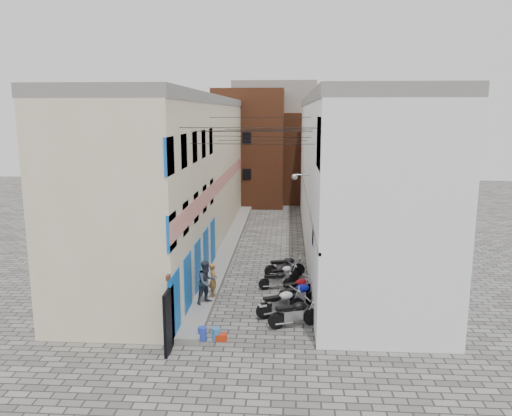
% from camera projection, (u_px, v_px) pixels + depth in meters
% --- Properties ---
extents(ground, '(90.00, 90.00, 0.00)m').
position_uv_depth(ground, '(244.00, 347.00, 17.34)').
color(ground, '#4F4D4A').
rests_on(ground, ground).
extents(plinth, '(0.90, 26.00, 0.25)m').
position_uv_depth(plinth, '(230.00, 245.00, 30.19)').
color(plinth, slate).
rests_on(plinth, ground).
extents(building_left, '(5.10, 27.00, 9.00)m').
position_uv_depth(building_left, '(180.00, 173.00, 29.51)').
color(building_left, beige).
rests_on(building_left, ground).
extents(building_right, '(5.94, 26.00, 9.00)m').
position_uv_depth(building_right, '(349.00, 174.00, 28.90)').
color(building_right, white).
rests_on(building_right, ground).
extents(building_far_brick_left, '(6.00, 6.00, 10.00)m').
position_uv_depth(building_far_brick_left, '(250.00, 147.00, 43.97)').
color(building_far_brick_left, brown).
rests_on(building_far_brick_left, ground).
extents(building_far_brick_right, '(5.00, 6.00, 8.00)m').
position_uv_depth(building_far_brick_right, '(306.00, 157.00, 45.79)').
color(building_far_brick_right, brown).
rests_on(building_far_brick_right, ground).
extents(building_far_concrete, '(8.00, 5.00, 11.00)m').
position_uv_depth(building_far_concrete, '(274.00, 138.00, 49.62)').
color(building_far_concrete, slate).
rests_on(building_far_concrete, ground).
extents(far_shopfront, '(2.00, 0.30, 2.40)m').
position_uv_depth(far_shopfront, '(271.00, 195.00, 41.81)').
color(far_shopfront, black).
rests_on(far_shopfront, ground).
extents(overhead_wires, '(5.80, 13.02, 1.32)m').
position_uv_depth(overhead_wires, '(258.00, 132.00, 23.49)').
color(overhead_wires, black).
rests_on(overhead_wires, ground).
extents(motorcycle_a, '(2.16, 1.28, 1.19)m').
position_uv_depth(motorcycle_a, '(294.00, 312.00, 18.90)').
color(motorcycle_a, black).
rests_on(motorcycle_a, ground).
extents(motorcycle_b, '(2.19, 1.54, 1.22)m').
position_uv_depth(motorcycle_b, '(281.00, 302.00, 19.91)').
color(motorcycle_b, '#AAABAF').
rests_on(motorcycle_b, ground).
extents(motorcycle_c, '(2.20, 1.61, 1.24)m').
position_uv_depth(motorcycle_c, '(297.00, 294.00, 20.71)').
color(motorcycle_c, '#0D15C6').
rests_on(motorcycle_c, ground).
extents(motorcycle_d, '(1.91, 1.59, 1.10)m').
position_uv_depth(motorcycle_d, '(297.00, 288.00, 21.68)').
color(motorcycle_d, '#B60D17').
rests_on(motorcycle_d, ground).
extents(motorcycle_e, '(1.75, 0.85, 0.97)m').
position_uv_depth(motorcycle_e, '(277.00, 279.00, 22.96)').
color(motorcycle_e, black).
rests_on(motorcycle_e, ground).
extents(motorcycle_f, '(1.80, 1.33, 1.01)m').
position_uv_depth(motorcycle_f, '(283.00, 273.00, 23.75)').
color(motorcycle_f, '#B5B4B9').
rests_on(motorcycle_f, ground).
extents(motorcycle_g, '(2.15, 1.16, 1.19)m').
position_uv_depth(motorcycle_g, '(285.00, 265.00, 24.68)').
color(motorcycle_g, black).
rests_on(motorcycle_g, ground).
extents(person_a, '(0.44, 0.59, 1.47)m').
position_uv_depth(person_a, '(213.00, 280.00, 21.38)').
color(person_a, olive).
rests_on(person_a, plinth).
extents(person_b, '(1.10, 1.10, 1.80)m').
position_uv_depth(person_b, '(206.00, 282.00, 20.61)').
color(person_b, '#2D3744').
rests_on(person_b, plinth).
extents(water_jug_near, '(0.41, 0.41, 0.48)m').
position_uv_depth(water_jug_near, '(202.00, 333.00, 17.89)').
color(water_jug_near, '#263DBE').
rests_on(water_jug_near, ground).
extents(water_jug_far, '(0.34, 0.34, 0.46)m').
position_uv_depth(water_jug_far, '(216.00, 334.00, 17.86)').
color(water_jug_far, blue).
rests_on(water_jug_far, ground).
extents(red_crate, '(0.40, 0.31, 0.25)m').
position_uv_depth(red_crate, '(221.00, 337.00, 17.87)').
color(red_crate, '#B7290D').
rests_on(red_crate, ground).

